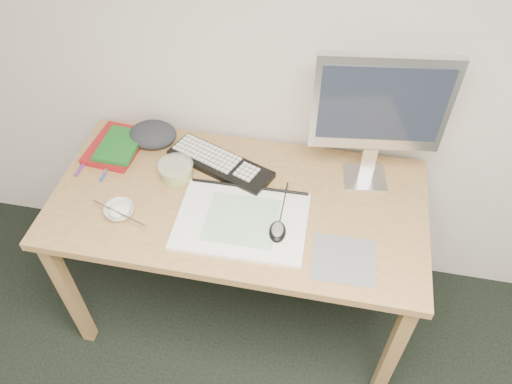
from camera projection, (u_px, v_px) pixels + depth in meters
The scene contains 18 objects.
desk at pixel (239, 214), 1.93m from camera, with size 1.40×0.70×0.75m.
mousepad at pixel (344, 260), 1.68m from camera, with size 0.21×0.19×0.00m, color gray.
sketchpad at pixel (242, 221), 1.79m from camera, with size 0.47×0.33×0.01m, color white.
keyboard at pixel (220, 164), 1.98m from camera, with size 0.43×0.14×0.03m, color black.
monitor at pixel (380, 108), 1.70m from camera, with size 0.47×0.16×0.54m.
mouse at pixel (278, 230), 1.73m from camera, with size 0.06×0.10×0.03m, color black.
rice_bowl at pixel (120, 211), 1.81m from camera, with size 0.11×0.11×0.03m, color white.
chopsticks at pixel (119, 213), 1.78m from camera, with size 0.02×0.02×0.24m, color silver.
fruit_tub at pixel (176, 171), 1.93m from camera, with size 0.14×0.14×0.07m, color #E8CF51.
book_red at pixel (116, 146), 2.05m from camera, with size 0.19×0.26×0.03m, color maroon.
book_green at pixel (120, 145), 2.02m from camera, with size 0.15×0.21×0.02m, color #175F20.
cloth_lump at pixel (153, 135), 2.07m from camera, with size 0.17×0.14×0.07m, color #272B2F.
pencil_pink at pixel (250, 185), 1.92m from camera, with size 0.01×0.01×0.19m, color pink.
pencil_tan at pixel (248, 186), 1.91m from camera, with size 0.01×0.01×0.20m, color tan.
pencil_black at pixel (281, 200), 1.86m from camera, with size 0.01×0.01×0.18m, color black.
marker_blue at pixel (107, 170), 1.97m from camera, with size 0.01×0.01×0.12m, color blue.
marker_orange at pixel (107, 164), 1.99m from camera, with size 0.01×0.01×0.12m, color #C27316.
marker_purple at pixel (84, 164), 1.99m from camera, with size 0.01×0.01×0.14m, color #68258B.
Camera 1 is at (0.14, 0.22, 2.14)m, focal length 35.00 mm.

